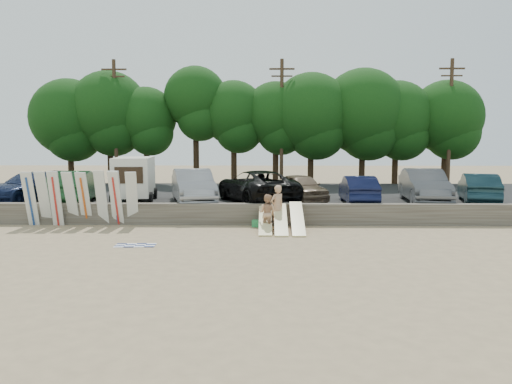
# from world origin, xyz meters

# --- Properties ---
(ground) EXTENTS (120.00, 120.00, 0.00)m
(ground) POSITION_xyz_m (0.00, 0.00, 0.00)
(ground) COLOR tan
(ground) RESTS_ON ground
(seawall) EXTENTS (44.00, 0.50, 1.00)m
(seawall) POSITION_xyz_m (0.00, 3.00, 0.50)
(seawall) COLOR #6B6356
(seawall) RESTS_ON ground
(parking_lot) EXTENTS (44.00, 14.50, 0.70)m
(parking_lot) POSITION_xyz_m (0.00, 10.50, 0.35)
(parking_lot) COLOR #282828
(parking_lot) RESTS_ON ground
(treeline) EXTENTS (33.86, 6.50, 8.78)m
(treeline) POSITION_xyz_m (0.51, 17.47, 5.96)
(treeline) COLOR #382616
(treeline) RESTS_ON parking_lot
(utility_poles) EXTENTS (25.80, 0.26, 9.00)m
(utility_poles) POSITION_xyz_m (2.00, 16.00, 5.43)
(utility_poles) COLOR #473321
(utility_poles) RESTS_ON parking_lot
(box_trailer) EXTENTS (2.45, 3.88, 2.34)m
(box_trailer) POSITION_xyz_m (-6.15, 6.26, 2.01)
(box_trailer) COLOR silver
(box_trailer) RESTS_ON parking_lot
(car_0) EXTENTS (3.94, 5.75, 1.55)m
(car_0) POSITION_xyz_m (-11.70, 6.13, 1.47)
(car_0) COLOR #111C3C
(car_0) RESTS_ON parking_lot
(car_1) EXTENTS (2.36, 5.25, 1.67)m
(car_1) POSITION_xyz_m (-9.08, 5.50, 1.54)
(car_1) COLOR #14381B
(car_1) RESTS_ON parking_lot
(car_2) EXTENTS (3.15, 5.61, 1.75)m
(car_2) POSITION_xyz_m (-2.92, 5.63, 1.58)
(car_2) COLOR gray
(car_2) RESTS_ON parking_lot
(car_3) EXTENTS (4.93, 6.65, 1.68)m
(car_3) POSITION_xyz_m (0.38, 6.00, 1.54)
(car_3) COLOR black
(car_3) RESTS_ON parking_lot
(car_4) EXTENTS (2.99, 4.60, 1.46)m
(car_4) POSITION_xyz_m (2.76, 6.56, 1.43)
(car_4) COLOR #79634D
(car_4) RESTS_ON parking_lot
(car_5) EXTENTS (1.62, 4.39, 1.44)m
(car_5) POSITION_xyz_m (5.61, 5.49, 1.42)
(car_5) COLOR black
(car_5) RESTS_ON parking_lot
(car_6) EXTENTS (2.39, 5.49, 1.75)m
(car_6) POSITION_xyz_m (9.12, 5.96, 1.58)
(car_6) COLOR #4A4B4F
(car_6) RESTS_ON parking_lot
(car_7) EXTENTS (2.76, 4.90, 1.53)m
(car_7) POSITION_xyz_m (11.96, 5.99, 1.46)
(car_7) COLOR #122A31
(car_7) RESTS_ON parking_lot
(surfboard_upright_0) EXTENTS (0.50, 0.73, 2.53)m
(surfboard_upright_0) POSITION_xyz_m (-9.94, 2.37, 1.26)
(surfboard_upright_0) COLOR silver
(surfboard_upright_0) RESTS_ON ground
(surfboard_upright_1) EXTENTS (0.52, 0.75, 2.53)m
(surfboard_upright_1) POSITION_xyz_m (-9.38, 2.53, 1.26)
(surfboard_upright_1) COLOR silver
(surfboard_upright_1) RESTS_ON ground
(surfboard_upright_2) EXTENTS (0.50, 0.61, 2.55)m
(surfboard_upright_2) POSITION_xyz_m (-8.77, 2.37, 1.28)
(surfboard_upright_2) COLOR silver
(surfboard_upright_2) RESTS_ON ground
(surfboard_upright_3) EXTENTS (0.58, 0.82, 2.52)m
(surfboard_upright_3) POSITION_xyz_m (-8.14, 2.57, 1.26)
(surfboard_upright_3) COLOR silver
(surfboard_upright_3) RESTS_ON ground
(surfboard_upright_4) EXTENTS (0.52, 0.83, 2.50)m
(surfboard_upright_4) POSITION_xyz_m (-7.51, 2.54, 1.25)
(surfboard_upright_4) COLOR silver
(surfboard_upright_4) RESTS_ON ground
(surfboard_upright_5) EXTENTS (0.57, 0.59, 2.57)m
(surfboard_upright_5) POSITION_xyz_m (-6.73, 2.60, 1.28)
(surfboard_upright_5) COLOR silver
(surfboard_upright_5) RESTS_ON ground
(surfboard_upright_6) EXTENTS (0.53, 0.58, 2.56)m
(surfboard_upright_6) POSITION_xyz_m (-6.06, 2.60, 1.28)
(surfboard_upright_6) COLOR silver
(surfboard_upright_6) RESTS_ON ground
(surfboard_upright_7) EXTENTS (0.58, 0.75, 2.54)m
(surfboard_upright_7) POSITION_xyz_m (-6.03, 2.51, 1.27)
(surfboard_upright_7) COLOR silver
(surfboard_upright_7) RESTS_ON ground
(surfboard_upright_8) EXTENTS (0.60, 0.82, 2.52)m
(surfboard_upright_8) POSITION_xyz_m (-5.30, 2.57, 1.26)
(surfboard_upright_8) COLOR silver
(surfboard_upright_8) RESTS_ON ground
(surfboard_low_0) EXTENTS (0.56, 2.89, 0.95)m
(surfboard_low_0) POSITION_xyz_m (0.84, 1.45, 0.48)
(surfboard_low_0) COLOR beige
(surfboard_low_0) RESTS_ON ground
(surfboard_low_1) EXTENTS (0.56, 2.86, 1.03)m
(surfboard_low_1) POSITION_xyz_m (1.50, 1.36, 0.52)
(surfboard_low_1) COLOR beige
(surfboard_low_1) RESTS_ON ground
(surfboard_low_2) EXTENTS (0.56, 2.83, 1.12)m
(surfboard_low_2) POSITION_xyz_m (2.22, 1.33, 0.56)
(surfboard_low_2) COLOR beige
(surfboard_low_2) RESTS_ON ground
(beachgoer_a) EXTENTS (0.84, 0.80, 1.93)m
(beachgoer_a) POSITION_xyz_m (1.37, 2.20, 0.97)
(beachgoer_a) COLOR tan
(beachgoer_a) RESTS_ON ground
(beachgoer_b) EXTENTS (0.97, 0.88, 1.62)m
(beachgoer_b) POSITION_xyz_m (0.91, 1.26, 0.81)
(beachgoer_b) COLOR tan
(beachgoer_b) RESTS_ON ground
(cooler) EXTENTS (0.45, 0.40, 0.32)m
(cooler) POSITION_xyz_m (0.45, 2.37, 0.16)
(cooler) COLOR #299850
(cooler) RESTS_ON ground
(gear_bag) EXTENTS (0.37, 0.34, 0.22)m
(gear_bag) POSITION_xyz_m (1.46, 2.33, 0.11)
(gear_bag) COLOR #EB541B
(gear_bag) RESTS_ON ground
(beach_towel) EXTENTS (1.58, 1.58, 0.00)m
(beach_towel) POSITION_xyz_m (-4.04, -1.79, 0.01)
(beach_towel) COLOR white
(beach_towel) RESTS_ON ground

